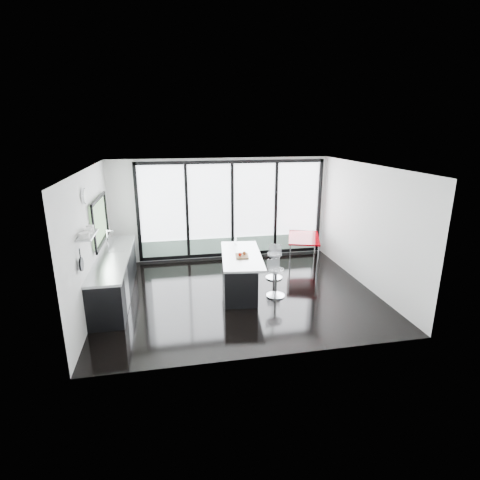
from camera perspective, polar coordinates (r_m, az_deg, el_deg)
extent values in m
cube|color=black|center=(8.51, -0.28, -8.05)|extent=(6.00, 5.00, 0.00)
cube|color=white|center=(7.77, -0.31, 11.07)|extent=(6.00, 5.00, 0.00)
cube|color=silver|center=(10.42, -2.86, 4.70)|extent=(6.00, 0.00, 2.80)
cube|color=white|center=(10.44, -1.20, 4.74)|extent=(5.00, 0.02, 2.50)
cube|color=slate|center=(10.66, -1.13, -0.73)|extent=(5.00, 0.02, 0.44)
cube|color=black|center=(10.27, -8.07, 4.37)|extent=(0.08, 0.04, 2.50)
cube|color=black|center=(10.40, -1.16, 4.69)|extent=(0.08, 0.04, 2.50)
cube|color=black|center=(10.68, 5.48, 4.94)|extent=(0.08, 0.04, 2.50)
cube|color=silver|center=(5.72, 4.40, -5.57)|extent=(6.00, 0.00, 2.80)
cube|color=silver|center=(8.05, -21.77, -0.11)|extent=(0.00, 5.00, 2.80)
cube|color=#6B9462|center=(8.85, -20.72, 2.80)|extent=(0.02, 1.60, 0.90)
cube|color=#AAADAF|center=(7.13, -22.22, 0.71)|extent=(0.25, 0.80, 0.03)
cylinder|color=white|center=(7.55, -22.71, 6.17)|extent=(0.04, 0.30, 0.30)
cylinder|color=black|center=(6.88, -23.03, -3.43)|extent=(0.03, 0.24, 0.24)
cube|color=silver|center=(9.06, 18.71, 1.99)|extent=(0.00, 5.00, 2.80)
cube|color=black|center=(8.67, -18.52, -5.35)|extent=(0.65, 3.20, 0.87)
cube|color=#AAADAF|center=(8.52, -18.81, -2.48)|extent=(0.69, 3.24, 0.05)
cube|color=#AAADAF|center=(8.99, -18.42, -1.45)|extent=(0.45, 0.48, 0.06)
cylinder|color=silver|center=(8.94, -19.51, -0.01)|extent=(0.02, 0.02, 0.44)
cube|color=#AAADAF|center=(7.95, -16.89, -7.35)|extent=(0.03, 0.60, 0.80)
cube|color=black|center=(8.55, -0.26, -5.04)|extent=(0.92, 2.07, 0.79)
cube|color=#AAADAF|center=(8.41, 0.23, -2.38)|extent=(1.11, 2.15, 0.05)
cube|color=olive|center=(8.27, 0.30, -2.45)|extent=(0.31, 0.39, 0.03)
sphere|color=#8B0900|center=(8.20, 0.01, -2.20)|extent=(0.09, 0.09, 0.08)
sphere|color=brown|center=(8.30, 0.66, -2.00)|extent=(0.09, 0.09, 0.08)
cylinder|color=silver|center=(9.00, -0.67, -0.07)|extent=(0.07, 0.07, 0.25)
cylinder|color=silver|center=(8.26, 5.47, -6.50)|extent=(0.48, 0.48, 0.64)
cylinder|color=silver|center=(9.22, 5.23, -3.94)|extent=(0.53, 0.53, 0.65)
cube|color=#8C0109|center=(10.33, 9.59, -1.52)|extent=(1.21, 1.58, 0.75)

